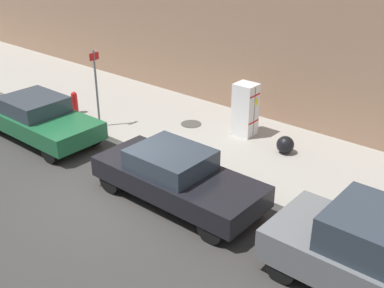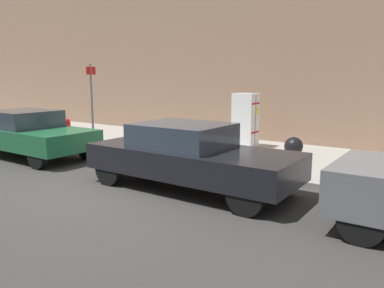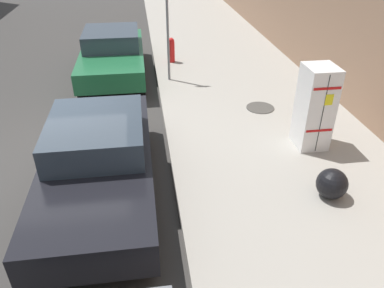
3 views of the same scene
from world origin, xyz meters
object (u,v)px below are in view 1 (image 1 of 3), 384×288
at_px(fire_hydrant, 75,102).
at_px(trash_bag, 285,145).
at_px(street_sign_post, 96,85).
at_px(parked_sedan_dark, 176,176).
at_px(discarded_refrigerator, 245,109).
at_px(parked_sedan_green, 38,118).

relative_size(fire_hydrant, trash_bag, 1.51).
bearing_deg(trash_bag, street_sign_post, -68.85).
distance_m(fire_hydrant, parked_sedan_dark, 6.81).
height_order(street_sign_post, fire_hydrant, street_sign_post).
bearing_deg(parked_sedan_dark, trash_bag, 167.24).
bearing_deg(discarded_refrigerator, fire_hydrant, -67.41).
relative_size(discarded_refrigerator, trash_bag, 3.24).
relative_size(discarded_refrigerator, parked_sedan_green, 0.38).
bearing_deg(discarded_refrigerator, street_sign_post, -57.76).
height_order(fire_hydrant, parked_sedan_green, parked_sedan_green).
bearing_deg(parked_sedan_green, trash_bag, 119.70).
xyz_separation_m(discarded_refrigerator, parked_sedan_dark, (4.25, 0.83, -0.30)).
bearing_deg(discarded_refrigerator, parked_sedan_dark, 11.02).
bearing_deg(street_sign_post, discarded_refrigerator, 122.24).
height_order(trash_bag, parked_sedan_dark, parked_sedan_dark).
relative_size(trash_bag, parked_sedan_green, 0.12).
bearing_deg(street_sign_post, parked_sedan_green, -31.68).
relative_size(street_sign_post, parked_sedan_dark, 0.58).
relative_size(street_sign_post, trash_bag, 4.93).
xyz_separation_m(fire_hydrant, trash_bag, (-2.04, 7.43, -0.14)).
xyz_separation_m(street_sign_post, trash_bag, (-2.26, 5.83, -1.19)).
bearing_deg(fire_hydrant, street_sign_post, 82.24).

